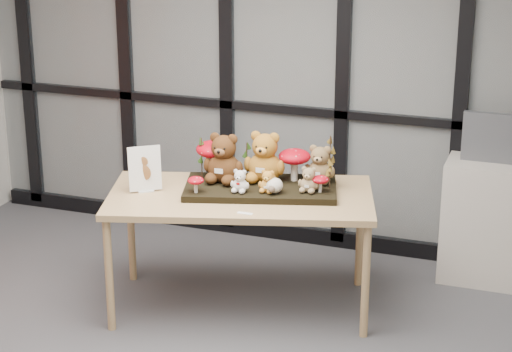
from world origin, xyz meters
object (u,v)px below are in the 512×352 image
at_px(display_table, 240,204).
at_px(mushroom_back_left, 214,157).
at_px(bear_brown_medium, 224,155).
at_px(bear_beige_small, 309,178).
at_px(plush_cream_hedgehog, 274,185).
at_px(sign_holder, 145,171).
at_px(bear_small_yellow, 268,180).
at_px(mushroom_front_right, 320,183).
at_px(cabinet, 491,222).
at_px(bear_tan_back, 320,162).
at_px(diorama_tray, 261,188).
at_px(bear_pooh_yellow, 265,154).
at_px(mushroom_front_left, 196,184).
at_px(bear_white_bow, 240,179).
at_px(mushroom_back_right, 294,163).
at_px(monitor, 498,138).

height_order(display_table, mushroom_back_left, mushroom_back_left).
bearing_deg(bear_brown_medium, display_table, -48.87).
xyz_separation_m(bear_beige_small, plush_cream_hedgehog, (-0.20, -0.10, -0.04)).
bearing_deg(sign_holder, bear_small_yellow, -25.66).
xyz_separation_m(bear_beige_small, mushroom_front_right, (0.07, 0.01, -0.03)).
bearing_deg(cabinet, bear_tan_back, -147.56).
distance_m(diorama_tray, cabinet, 1.68).
bearing_deg(bear_pooh_yellow, mushroom_back_left, 166.77).
height_order(bear_tan_back, bear_beige_small, bear_tan_back).
bearing_deg(display_table, plush_cream_hedgehog, -19.02).
xyz_separation_m(bear_tan_back, mushroom_front_right, (0.06, -0.19, -0.08)).
relative_size(bear_brown_medium, mushroom_back_left, 1.36).
relative_size(mushroom_front_left, sign_holder, 0.38).
height_order(diorama_tray, bear_brown_medium, bear_brown_medium).
distance_m(mushroom_front_right, cabinet, 1.39).
height_order(diorama_tray, plush_cream_hedgehog, plush_cream_hedgehog).
xyz_separation_m(bear_small_yellow, bear_white_bow, (-0.17, -0.06, 0.00)).
relative_size(bear_pooh_yellow, plush_cream_hedgehog, 3.40).
relative_size(diorama_tray, bear_beige_small, 5.38).
height_order(display_table, mushroom_back_right, mushroom_back_right).
relative_size(bear_white_bow, mushroom_front_right, 1.37).
distance_m(diorama_tray, bear_beige_small, 0.34).
relative_size(display_table, bear_beige_small, 10.29).
xyz_separation_m(plush_cream_hedgehog, mushroom_front_left, (-0.47, -0.16, 0.00)).
height_order(bear_white_bow, bear_beige_small, bear_beige_small).
height_order(display_table, diorama_tray, diorama_tray).
xyz_separation_m(bear_white_bow, monitor, (1.47, 1.04, 0.12)).
distance_m(display_table, mushroom_front_left, 0.33).
relative_size(bear_small_yellow, bear_beige_small, 0.88).
height_order(bear_tan_back, monitor, monitor).
bearing_deg(diorama_tray, mushroom_back_left, 151.36).
bearing_deg(cabinet, display_table, -147.26).
bearing_deg(bear_pooh_yellow, bear_tan_back, 0.09).
bearing_deg(plush_cream_hedgehog, monitor, 21.93).
distance_m(bear_white_bow, plush_cream_hedgehog, 0.22).
bearing_deg(bear_brown_medium, mushroom_front_right, -15.67).
relative_size(mushroom_front_left, mushroom_front_right, 0.97).
relative_size(bear_brown_medium, mushroom_front_right, 3.01).
bearing_deg(mushroom_back_right, mushroom_front_left, -140.02).
height_order(plush_cream_hedgehog, cabinet, plush_cream_hedgehog).
height_order(diorama_tray, mushroom_back_left, mushroom_back_left).
distance_m(display_table, bear_brown_medium, 0.33).
xyz_separation_m(bear_small_yellow, mushroom_front_left, (-0.42, -0.16, -0.02)).
relative_size(plush_cream_hedgehog, mushroom_front_right, 0.91).
bearing_deg(bear_small_yellow, mushroom_front_right, 3.01).
relative_size(mushroom_back_left, sign_holder, 0.87).
bearing_deg(diorama_tray, mushroom_front_left, -158.18).
bearing_deg(mushroom_front_left, diorama_tray, 38.03).
bearing_deg(mushroom_front_right, mushroom_front_left, -159.82).
xyz_separation_m(diorama_tray, bear_beige_small, (0.32, -0.01, 0.11)).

